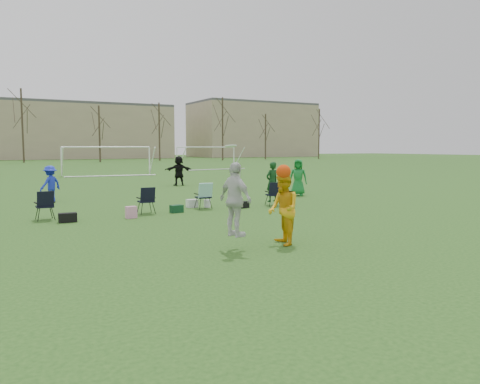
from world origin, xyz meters
TOP-DOWN VIEW (x-y plane):
  - ground at (0.00, 0.00)m, footprint 260.00×260.00m
  - fielder_blue at (-2.61, 13.37)m, footprint 1.18×1.07m
  - fielder_green_far at (8.50, 10.41)m, footprint 1.05×1.00m
  - fielder_black at (5.54, 19.04)m, footprint 1.77×0.74m
  - center_contest at (0.77, 0.93)m, footprint 2.05×1.08m
  - sideline_setup at (1.84, 7.82)m, footprint 9.34×1.94m
  - goal_mid at (4.00, 32.00)m, footprint 7.40×0.63m
  - goal_right at (16.00, 38.00)m, footprint 7.35×1.14m
  - tree_line at (0.24, 69.85)m, footprint 110.28×3.28m
  - building_row at (6.73, 96.00)m, footprint 126.00×16.00m

SIDE VIEW (x-z plane):
  - ground at x=0.00m, z-range 0.00..0.00m
  - sideline_setup at x=1.84m, z-range -0.36..1.44m
  - fielder_blue at x=-2.61m, z-range 0.00..1.59m
  - fielder_green_far at x=8.50m, z-range 0.00..1.81m
  - fielder_black at x=5.54m, z-range 0.00..1.85m
  - center_contest at x=0.77m, z-range -0.19..2.26m
  - goal_mid at x=4.00m, z-range 0.69..3.15m
  - goal_right at x=16.00m, z-range 0.69..3.15m
  - tree_line at x=0.24m, z-range -0.61..10.79m
  - building_row at x=6.73m, z-range -0.51..12.49m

